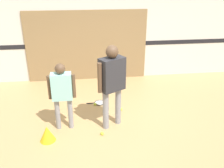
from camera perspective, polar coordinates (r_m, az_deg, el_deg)
The scene contains 10 objects.
ground_plane at distance 5.14m, azimuth -0.16°, elevation -10.09°, with size 16.00×16.00×0.00m, color tan.
wall_back at distance 7.11m, azimuth -2.90°, elevation 13.54°, with size 16.00×0.07×3.20m.
wall_panel at distance 7.17m, azimuth -5.74°, elevation 8.60°, with size 3.39×0.05×1.99m.
person_instructor at distance 4.75m, azimuth 0.00°, elevation 1.28°, with size 0.57×0.46×1.70m.
person_student_left at distance 4.84m, azimuth -11.37°, elevation -1.33°, with size 0.52×0.22×1.38m.
racket_spare_on_floor at distance 6.07m, azimuth -2.97°, elevation -4.29°, with size 0.46×0.27×0.03m.
tennis_ball_near_instructor at distance 4.94m, azimuth -2.27°, elevation -11.25°, with size 0.07×0.07×0.07m, color #CCE038.
tennis_ball_by_spare_racket at distance 5.96m, azimuth -3.90°, elevation -4.63°, with size 0.07×0.07×0.07m, color #CCE038.
tennis_ball_stray_left at distance 5.74m, azimuth 2.03°, elevation -5.78°, with size 0.07×0.07×0.07m, color #CCE038.
training_cone at distance 4.88m, azimuth -14.58°, elevation -10.93°, with size 0.30×0.30×0.30m.
Camera 1 is at (-0.51, -4.23, 2.88)m, focal length 40.00 mm.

